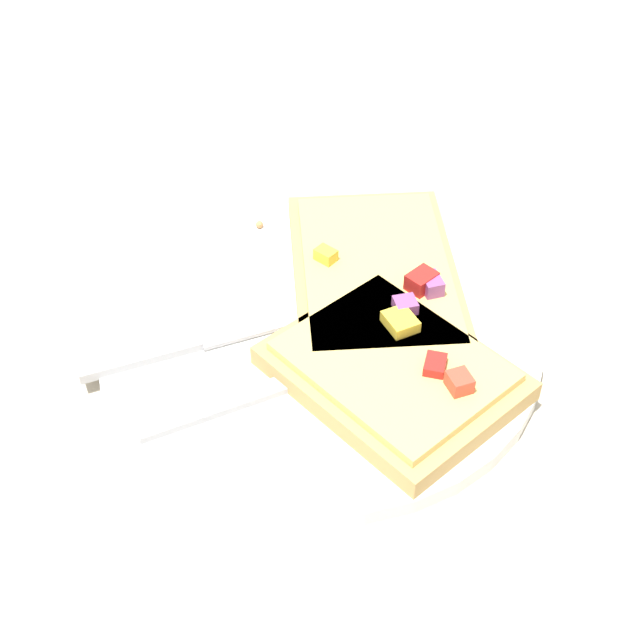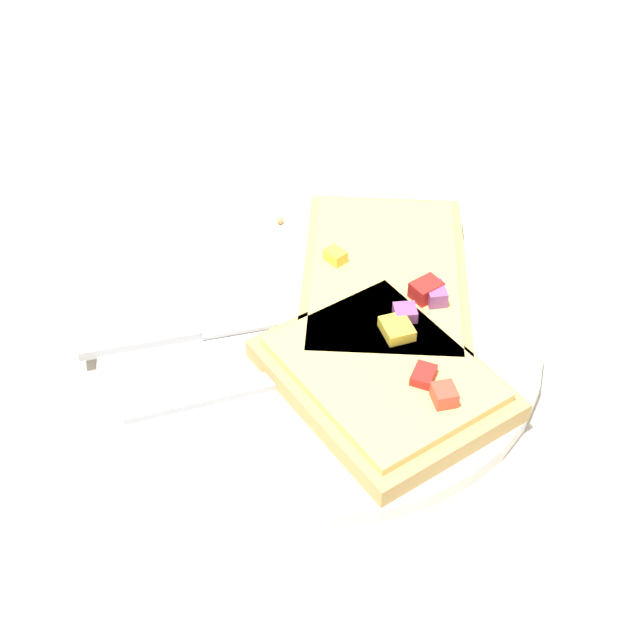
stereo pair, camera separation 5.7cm
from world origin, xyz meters
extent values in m
plane|color=#BCB29E|center=(0.00, 0.00, 0.00)|extent=(4.00, 4.00, 0.00)
cylinder|color=white|center=(0.00, 0.00, 0.01)|extent=(0.29, 0.29, 0.01)
cube|color=#B7B7BC|center=(0.03, -0.07, 0.01)|extent=(0.03, 0.14, 0.01)
cube|color=#B7B7BC|center=(0.04, 0.02, 0.01)|extent=(0.03, 0.06, 0.01)
cube|color=#B7B7BC|center=(0.06, 0.06, 0.01)|extent=(0.01, 0.03, 0.00)
cube|color=#B7B7BC|center=(0.05, 0.06, 0.01)|extent=(0.01, 0.03, 0.00)
cube|color=#B7B7BC|center=(0.04, 0.06, 0.01)|extent=(0.01, 0.03, 0.00)
cube|color=#B7B7BC|center=(0.03, 0.06, 0.01)|extent=(0.01, 0.03, 0.00)
cube|color=#B7B7BC|center=(-0.04, -0.11, 0.01)|extent=(0.03, 0.08, 0.01)
cube|color=#B7B7BC|center=(-0.02, -0.01, 0.01)|extent=(0.04, 0.13, 0.00)
cube|color=tan|center=(-0.02, 0.06, 0.02)|extent=(0.22, 0.19, 0.01)
cube|color=#E0C16B|center=(-0.02, 0.06, 0.03)|extent=(0.19, 0.16, 0.01)
cube|color=red|center=(0.02, 0.07, 0.04)|extent=(0.02, 0.02, 0.01)
cube|color=#934C8E|center=(0.02, 0.07, 0.04)|extent=(0.02, 0.02, 0.01)
cube|color=yellow|center=(-0.04, 0.03, 0.04)|extent=(0.02, 0.01, 0.01)
cube|color=tan|center=(0.06, 0.01, 0.02)|extent=(0.16, 0.14, 0.01)
cube|color=#E0C16B|center=(0.06, 0.01, 0.03)|extent=(0.14, 0.12, 0.01)
cube|color=yellow|center=(0.04, 0.03, 0.04)|extent=(0.02, 0.02, 0.01)
cube|color=#934C8E|center=(0.03, 0.05, 0.04)|extent=(0.02, 0.02, 0.01)
cube|color=#D14733|center=(0.10, 0.03, 0.04)|extent=(0.02, 0.02, 0.01)
cube|color=red|center=(0.08, 0.03, 0.04)|extent=(0.02, 0.02, 0.01)
sphere|color=tan|center=(-0.12, 0.02, 0.01)|extent=(0.01, 0.01, 0.01)
sphere|color=tan|center=(-0.05, 0.02, 0.02)|extent=(0.01, 0.01, 0.01)
sphere|color=tan|center=(0.00, 0.00, 0.02)|extent=(0.01, 0.01, 0.01)
camera|label=1|loc=(0.36, -0.23, 0.42)|focal=50.00mm
camera|label=2|loc=(0.39, -0.18, 0.42)|focal=50.00mm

